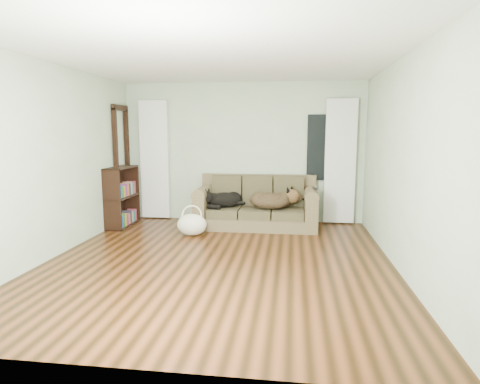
# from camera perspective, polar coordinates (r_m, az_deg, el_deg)

# --- Properties ---
(floor) EXTENTS (5.00, 5.00, 0.00)m
(floor) POSITION_cam_1_polar(r_m,az_deg,el_deg) (5.39, -3.01, -9.70)
(floor) COLOR black
(floor) RESTS_ON ground
(ceiling) EXTENTS (5.00, 5.00, 0.00)m
(ceiling) POSITION_cam_1_polar(r_m,az_deg,el_deg) (5.20, -3.24, 18.64)
(ceiling) COLOR white
(ceiling) RESTS_ON ground
(wall_back) EXTENTS (4.50, 0.04, 2.60)m
(wall_back) POSITION_cam_1_polar(r_m,az_deg,el_deg) (7.60, 0.36, 5.64)
(wall_back) COLOR #B6C4A8
(wall_back) RESTS_ON ground
(wall_left) EXTENTS (0.04, 5.00, 2.60)m
(wall_left) POSITION_cam_1_polar(r_m,az_deg,el_deg) (5.97, -24.91, 4.04)
(wall_left) COLOR #B6C4A8
(wall_left) RESTS_ON ground
(wall_right) EXTENTS (0.04, 5.00, 2.60)m
(wall_right) POSITION_cam_1_polar(r_m,az_deg,el_deg) (5.21, 22.03, 3.66)
(wall_right) COLOR #B6C4A8
(wall_right) RESTS_ON ground
(curtain_left) EXTENTS (0.55, 0.08, 2.25)m
(curtain_left) POSITION_cam_1_polar(r_m,az_deg,el_deg) (7.93, -12.04, 4.49)
(curtain_left) COLOR white
(curtain_left) RESTS_ON ground
(curtain_right) EXTENTS (0.55, 0.08, 2.25)m
(curtain_right) POSITION_cam_1_polar(r_m,az_deg,el_deg) (7.52, 14.06, 4.21)
(curtain_right) COLOR white
(curtain_right) RESTS_ON ground
(window_pane) EXTENTS (0.50, 0.03, 1.20)m
(window_pane) POSITION_cam_1_polar(r_m,az_deg,el_deg) (7.53, 11.42, 6.20)
(window_pane) COLOR black
(window_pane) RESTS_ON wall_back
(door_casing) EXTENTS (0.07, 0.60, 2.10)m
(door_casing) POSITION_cam_1_polar(r_m,az_deg,el_deg) (7.78, -16.41, 3.51)
(door_casing) COLOR black
(door_casing) RESTS_ON ground
(sofa) EXTENTS (2.13, 0.92, 0.87)m
(sofa) POSITION_cam_1_polar(r_m,az_deg,el_deg) (7.14, 2.33, -1.42)
(sofa) COLOR #4E4730
(sofa) RESTS_ON floor
(dog_black_lab) EXTENTS (0.69, 0.53, 0.27)m
(dog_black_lab) POSITION_cam_1_polar(r_m,az_deg,el_deg) (7.19, -2.52, -1.12)
(dog_black_lab) COLOR black
(dog_black_lab) RESTS_ON sofa
(dog_shepherd) EXTENTS (0.79, 0.61, 0.32)m
(dog_shepherd) POSITION_cam_1_polar(r_m,az_deg,el_deg) (7.05, 4.59, -1.26)
(dog_shepherd) COLOR black
(dog_shepherd) RESTS_ON sofa
(tv_remote) EXTENTS (0.08, 0.18, 0.02)m
(tv_remote) POSITION_cam_1_polar(r_m,az_deg,el_deg) (6.96, 10.70, 0.50)
(tv_remote) COLOR black
(tv_remote) RESTS_ON sofa
(tote_bag) EXTENTS (0.54, 0.45, 0.36)m
(tote_bag) POSITION_cam_1_polar(r_m,az_deg,el_deg) (6.65, -6.85, -4.78)
(tote_bag) COLOR #ECE4C3
(tote_bag) RESTS_ON floor
(bookshelf) EXTENTS (0.36, 0.87, 1.07)m
(bookshelf) POSITION_cam_1_polar(r_m,az_deg,el_deg) (7.51, -16.42, -0.89)
(bookshelf) COLOR black
(bookshelf) RESTS_ON floor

